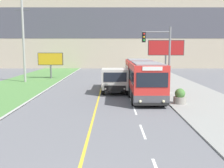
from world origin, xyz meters
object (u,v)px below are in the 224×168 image
city_bus (143,78)px  dump_truck (116,80)px  planter_round_third (158,80)px  traffic_light_mast (162,55)px  utility_pole_far (24,41)px  planter_round_near (181,97)px  billboard_small (51,60)px  billboard_large (167,49)px  planter_round_second (166,87)px

city_bus → dump_truck: 2.88m
city_bus → planter_round_third: 6.59m
city_bus → traffic_light_mast: 4.00m
utility_pole_far → planter_round_near: size_ratio=8.76×
billboard_small → planter_round_third: size_ratio=3.08×
dump_truck → planter_round_third: (4.97, 4.70, -0.63)m
planter_round_near → planter_round_third: size_ratio=0.98×
traffic_light_mast → planter_round_near: 3.61m
utility_pole_far → billboard_small: bearing=59.0°
traffic_light_mast → billboard_large: traffic_light_mast is taller
planter_round_near → traffic_light_mast: bearing=139.9°
planter_round_near → dump_truck: bearing=131.5°
traffic_light_mast → planter_round_second: 5.29m
utility_pole_far → planter_round_near: bearing=-39.8°
utility_pole_far → billboard_large: (18.90, 4.66, -0.99)m
dump_truck → planter_round_near: (4.93, -5.58, -0.64)m
planter_round_second → planter_round_third: (0.12, 5.14, -0.01)m
planter_round_second → billboard_large: bearing=78.6°
billboard_small → planter_round_near: (13.94, -17.56, -2.07)m
billboard_small → billboard_large: bearing=2.4°
planter_round_second → traffic_light_mast: bearing=-106.7°
planter_round_near → utility_pole_far: bearing=140.2°
traffic_light_mast → planter_round_third: bearing=81.8°
planter_round_third → city_bus: bearing=-112.0°
city_bus → dump_truck: city_bus is taller
city_bus → billboard_large: 15.09m
billboard_large → planter_round_near: 18.78m
traffic_light_mast → billboard_small: traffic_light_mast is taller
planter_round_second → city_bus: bearing=-158.9°
dump_truck → planter_round_third: dump_truck is taller
planter_round_second → planter_round_near: bearing=-89.2°
billboard_large → city_bus: bearing=-109.5°
utility_pole_far → billboard_large: size_ratio=1.87×
city_bus → planter_round_third: size_ratio=9.96×
city_bus → traffic_light_mast: (1.11, -3.16, 2.18)m
dump_truck → billboard_large: (7.50, 12.68, 2.95)m
traffic_light_mast → planter_round_third: 9.82m
billboard_large → billboard_small: (-16.51, -0.69, -1.52)m
billboard_large → planter_round_third: size_ratio=4.58×
dump_truck → planter_round_second: size_ratio=5.80×
billboard_small → utility_pole_far: bearing=-121.0°
city_bus → dump_truck: (-2.53, 1.33, -0.37)m
dump_truck → traffic_light_mast: size_ratio=1.18×
utility_pole_far → planter_round_near: (16.32, -13.59, -4.57)m
utility_pole_far → planter_round_second: utility_pole_far is taller
utility_pole_far → billboard_small: utility_pole_far is taller
city_bus → planter_round_near: 4.98m
dump_truck → billboard_large: bearing=59.4°
utility_pole_far → planter_round_second: 18.87m
utility_pole_far → planter_round_second: bearing=-27.5°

